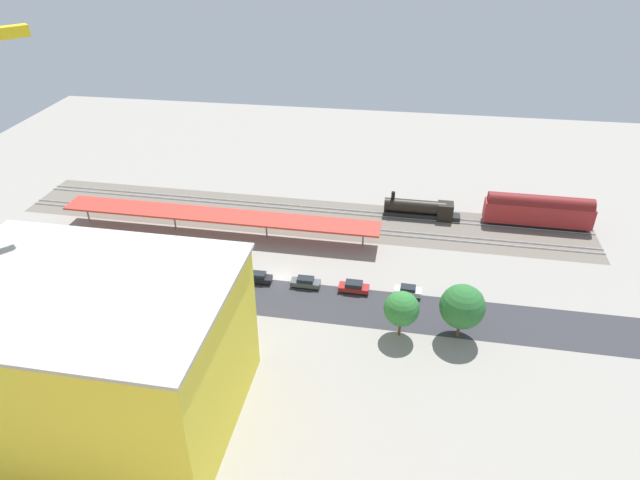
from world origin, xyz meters
TOP-DOWN VIEW (x-y plane):
  - ground_plane at (0.00, 0.00)m, footprint 171.36×171.36m
  - rail_bed at (0.00, -20.28)m, footprint 107.40×16.96m
  - street_asphalt at (0.00, 5.16)m, footprint 107.27×11.41m
  - track_rails at (0.00, -20.28)m, footprint 107.08×10.53m
  - platform_canopy_near at (13.37, -11.81)m, footprint 57.29×6.48m
  - locomotive at (-22.52, -23.56)m, footprint 14.29×2.87m
  - passenger_coach at (-43.33, -23.56)m, footprint 19.21×3.33m
  - parked_car_0 at (-28.93, 1.45)m, footprint 4.69×2.01m
  - parked_car_1 at (-20.29, 1.49)m, footprint 4.12×1.91m
  - parked_car_2 at (-12.09, 1.72)m, footprint 4.71×2.02m
  - parked_car_3 at (-4.55, 1.61)m, footprint 4.58×1.81m
  - parked_car_4 at (3.08, 1.53)m, footprint 4.44×1.74m
  - parked_car_5 at (10.74, 1.88)m, footprint 4.69×2.10m
  - parked_car_6 at (19.31, 1.12)m, footprint 4.06×1.87m
  - construction_building at (14.01, 29.12)m, footprint 31.07×22.38m
  - construction_roof_slab at (14.01, 29.12)m, footprint 31.68×23.00m
  - box_truck_0 at (8.80, 12.29)m, footprint 10.05×2.89m
  - street_tree_0 at (-27.26, 9.72)m, footprint 6.07×6.07m
  - street_tree_1 at (-19.28, 10.71)m, footprint 4.82×4.82m
  - street_tree_2 at (7.52, 10.23)m, footprint 4.70×4.70m
  - street_tree_3 at (34.62, 9.91)m, footprint 5.27×5.27m
  - traffic_light at (23.35, 0.83)m, footprint 0.50×0.36m

SIDE VIEW (x-z plane):
  - ground_plane at x=0.00m, z-range 0.00..0.00m
  - rail_bed at x=0.00m, z-range 0.00..0.01m
  - street_asphalt at x=0.00m, z-range 0.00..0.01m
  - track_rails at x=0.00m, z-range 0.12..0.24m
  - parked_car_5 at x=10.74m, z-range -0.08..1.46m
  - parked_car_3 at x=-4.55m, z-range -0.09..1.53m
  - parked_car_1 at x=-20.29m, z-range -0.08..1.55m
  - parked_car_2 at x=-12.09m, z-range -0.10..1.59m
  - parked_car_4 at x=3.08m, z-range -0.10..1.58m
  - parked_car_6 at x=19.31m, z-range -0.11..1.65m
  - parked_car_0 at x=-28.93m, z-range -0.09..1.68m
  - box_truck_0 at x=8.80m, z-range -0.02..3.16m
  - locomotive at x=-22.52m, z-range -0.74..4.15m
  - passenger_coach at x=-43.33m, z-range 0.17..6.34m
  - platform_canopy_near at x=13.37m, z-range 1.79..5.79m
  - traffic_light at x=23.35m, z-range 1.04..7.37m
  - street_tree_1 at x=-19.28m, z-range 1.06..8.04m
  - street_tree_2 at x=7.52m, z-range 1.16..8.22m
  - street_tree_0 at x=-27.26m, z-range 1.03..9.17m
  - street_tree_3 at x=34.62m, z-range 1.26..9.09m
  - construction_building at x=14.01m, z-range 0.00..17.56m
  - construction_roof_slab at x=14.01m, z-range 17.56..17.96m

